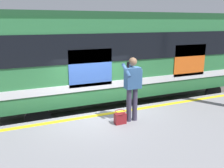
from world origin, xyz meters
name	(u,v)px	position (x,y,z in m)	size (l,w,h in m)	color
ground_plane	(100,139)	(0.00, 0.00, 0.00)	(24.43, 24.43, 0.00)	#4C4742
platform	(130,158)	(0.00, 2.02, 0.46)	(13.45, 4.04, 0.93)	gray
safety_line	(103,114)	(0.00, 0.30, 0.93)	(13.18, 0.16, 0.01)	yellow
track_rail_near	(86,120)	(0.00, -1.42, 0.08)	(17.48, 0.08, 0.16)	slate
track_rail_far	(76,108)	(0.00, -2.86, 0.08)	(17.48, 0.08, 0.16)	slate
train_carriage	(125,52)	(-1.91, -2.14, 2.41)	(11.22, 3.07, 3.74)	#2D723F
passenger	(132,84)	(-0.56, 1.01, 1.97)	(0.57, 0.55, 1.75)	#383347
handbag	(120,118)	(-0.18, 1.09, 1.09)	(0.31, 0.28, 0.36)	maroon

